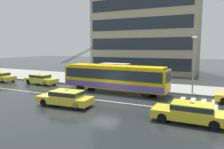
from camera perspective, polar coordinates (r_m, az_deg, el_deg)
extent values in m
plane|color=#212727|center=(20.43, -1.84, -6.19)|extent=(160.00, 160.00, 0.00)
cube|color=gray|center=(29.04, 6.82, -2.08)|extent=(80.00, 10.00, 0.14)
cube|color=beige|center=(19.63, 18.05, -7.10)|extent=(0.44, 4.40, 0.01)
cube|color=beige|center=(19.54, 20.69, -7.28)|extent=(0.44, 4.40, 0.01)
cube|color=beige|center=(19.49, 23.34, -7.44)|extent=(0.44, 4.40, 0.01)
cube|color=beige|center=(19.49, 26.01, -7.59)|extent=(0.44, 4.40, 0.01)
cube|color=silver|center=(19.40, -3.48, -6.92)|extent=(72.00, 0.14, 0.01)
cube|color=#DCB108|center=(22.89, 0.63, -0.83)|extent=(11.71, 2.94, 2.23)
cube|color=#D7AD06|center=(22.75, 0.63, 2.20)|extent=(11.01, 2.66, 0.20)
cube|color=#1E2833|center=(22.83, 0.63, 0.27)|extent=(11.25, 2.95, 1.03)
cube|color=#604AA3|center=(23.00, 0.63, -2.59)|extent=(11.60, 2.96, 0.62)
cube|color=#1E2833|center=(20.86, 14.86, -0.63)|extent=(0.21, 2.18, 1.11)
cube|color=black|center=(20.83, 14.51, 0.95)|extent=(0.23, 1.89, 0.28)
cylinder|color=black|center=(25.48, -8.58, 5.21)|extent=(4.87, 0.25, 2.12)
cylinder|color=black|center=(24.92, -9.54, 5.14)|extent=(4.87, 0.25, 2.12)
cylinder|color=black|center=(22.59, 10.88, -3.67)|extent=(1.05, 0.34, 1.04)
cylinder|color=black|center=(20.56, 9.10, -4.71)|extent=(1.05, 0.34, 1.04)
cylinder|color=black|center=(25.83, -5.63, -2.21)|extent=(1.05, 0.34, 1.04)
cylinder|color=black|center=(24.07, -8.49, -2.95)|extent=(1.05, 0.34, 1.04)
cube|color=gold|center=(14.59, 19.98, -10.09)|extent=(4.56, 1.87, 0.55)
cube|color=gold|center=(14.44, 20.80, -8.19)|extent=(2.46, 1.60, 0.48)
cube|color=#1E2833|center=(14.43, 20.80, -8.10)|extent=(2.51, 1.62, 0.31)
cube|color=silver|center=(14.36, 20.85, -6.99)|extent=(0.28, 0.16, 0.12)
cylinder|color=black|center=(14.10, 13.40, -11.30)|extent=(0.62, 0.20, 0.62)
cylinder|color=black|center=(15.63, 14.73, -9.49)|extent=(0.62, 0.20, 0.62)
cylinder|color=black|center=(13.82, 25.91, -12.23)|extent=(0.62, 0.20, 0.62)
cylinder|color=black|center=(15.38, 25.93, -10.27)|extent=(0.62, 0.20, 0.62)
cube|color=yellow|center=(33.91, -27.72, -0.77)|extent=(4.27, 1.81, 0.55)
cube|color=yellow|center=(33.99, -27.94, 0.11)|extent=(2.32, 1.54, 0.48)
cube|color=#1E2833|center=(33.98, -27.94, 0.15)|extent=(2.36, 1.56, 0.31)
cube|color=silver|center=(33.95, -27.97, 0.62)|extent=(0.28, 0.16, 0.12)
cylinder|color=black|center=(33.29, -25.20, -1.11)|extent=(0.62, 0.21, 0.62)
cylinder|color=black|center=(32.36, -27.35, -1.45)|extent=(0.62, 0.21, 0.62)
cylinder|color=black|center=(35.51, -28.02, -0.79)|extent=(0.62, 0.21, 0.62)
cylinder|color=black|center=(21.68, 27.96, -5.42)|extent=(0.63, 0.22, 0.62)
cylinder|color=black|center=(20.11, 28.01, -6.36)|extent=(0.63, 0.22, 0.62)
cube|color=yellow|center=(17.92, -12.56, -6.61)|extent=(4.70, 2.06, 0.55)
cube|color=yellow|center=(17.71, -12.12, -5.06)|extent=(2.57, 1.69, 0.48)
cube|color=#1E2833|center=(17.70, -12.12, -4.98)|extent=(2.62, 1.71, 0.31)
cube|color=silver|center=(17.64, -12.14, -4.08)|extent=(0.29, 0.18, 0.12)
cylinder|color=black|center=(18.26, -17.93, -7.17)|extent=(0.63, 0.24, 0.62)
cylinder|color=black|center=(19.47, -14.91, -6.18)|extent=(0.63, 0.24, 0.62)
cylinder|color=black|center=(16.52, -9.75, -8.44)|extent=(0.63, 0.24, 0.62)
cylinder|color=black|center=(17.84, -7.03, -7.21)|extent=(0.63, 0.24, 0.62)
cube|color=yellow|center=(29.23, -18.58, -1.48)|extent=(4.78, 2.06, 0.55)
cube|color=yellow|center=(29.30, -18.87, -0.45)|extent=(2.62, 1.67, 0.48)
cube|color=#1E2833|center=(29.29, -18.87, -0.40)|extent=(2.67, 1.69, 0.31)
cube|color=silver|center=(29.26, -18.89, 0.15)|extent=(0.29, 0.18, 0.12)
cylinder|color=black|center=(28.66, -15.37, -1.92)|extent=(0.63, 0.24, 0.62)
cylinder|color=black|center=(27.62, -17.62, -2.34)|extent=(0.63, 0.24, 0.62)
cylinder|color=black|center=(30.90, -19.42, -1.43)|extent=(0.63, 0.24, 0.62)
cylinder|color=black|center=(29.94, -21.63, -1.79)|extent=(0.63, 0.24, 0.62)
cylinder|color=gray|center=(25.59, 3.45, -0.25)|extent=(0.08, 0.08, 2.55)
cylinder|color=gray|center=(27.02, -3.16, 0.15)|extent=(0.08, 0.08, 2.55)
cylinder|color=gray|center=(26.90, 4.58, 0.11)|extent=(0.08, 0.08, 2.55)
cylinder|color=gray|center=(28.26, -1.78, 0.47)|extent=(0.08, 0.08, 2.55)
cube|color=#99ADB2|center=(27.53, 1.32, 0.40)|extent=(3.19, 0.04, 2.04)
cube|color=#B2B2B7|center=(26.77, 0.71, 2.92)|extent=(3.66, 1.72, 0.08)
cube|color=brown|center=(27.33, 1.01, -1.51)|extent=(2.35, 0.36, 0.08)
cylinder|color=black|center=(24.77, 13.58, -2.64)|extent=(0.14, 0.14, 0.88)
cylinder|color=black|center=(24.62, 13.52, -2.70)|extent=(0.14, 0.14, 0.88)
cylinder|color=maroon|center=(24.58, 13.60, -0.93)|extent=(0.37, 0.37, 0.63)
sphere|color=tan|center=(24.52, 13.63, 0.07)|extent=(0.24, 0.24, 0.24)
cylinder|color=#46433F|center=(26.08, 11.17, -2.13)|extent=(0.14, 0.14, 0.84)
cylinder|color=#46433F|center=(26.23, 11.15, -2.08)|extent=(0.14, 0.14, 0.84)
cylinder|color=gray|center=(26.05, 11.20, -0.56)|extent=(0.45, 0.45, 0.59)
sphere|color=tan|center=(26.00, 11.22, 0.34)|extent=(0.23, 0.23, 0.23)
cone|color=gold|center=(26.08, 11.22, 1.02)|extent=(0.96, 0.96, 0.25)
cylinder|color=#333333|center=(26.14, 11.20, -0.09)|extent=(0.02, 0.02, 0.77)
cylinder|color=#14282D|center=(27.80, -5.71, -1.41)|extent=(0.14, 0.14, 0.89)
cylinder|color=#14282D|center=(27.93, -5.91, -1.37)|extent=(0.14, 0.14, 0.89)
cylinder|color=#58544B|center=(27.76, -5.83, 0.17)|extent=(0.47, 0.47, 0.64)
sphere|color=tan|center=(27.71, -5.84, 1.03)|extent=(0.20, 0.20, 0.20)
cone|color=#234997|center=(27.59, -5.70, 1.59)|extent=(1.24, 1.24, 0.29)
cylinder|color=#333333|center=(27.64, -5.69, 0.50)|extent=(0.02, 0.02, 0.76)
cylinder|color=gray|center=(22.89, 21.16, 2.11)|extent=(0.16, 0.16, 5.51)
ellipsoid|color=silver|center=(22.84, 21.49, 9.31)|extent=(0.60, 0.32, 0.24)
cube|color=tan|center=(44.02, 9.55, 16.95)|extent=(19.49, 11.40, 24.49)
cube|color=#1E2833|center=(38.01, 6.84, 2.93)|extent=(18.32, 0.06, 2.10)
cube|color=#1E2833|center=(37.92, 6.92, 8.21)|extent=(18.32, 0.06, 2.10)
cube|color=#1E2833|center=(38.14, 7.00, 13.48)|extent=(18.32, 0.06, 2.10)
cube|color=#1E2833|center=(38.68, 7.08, 18.63)|extent=(18.32, 0.06, 2.10)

